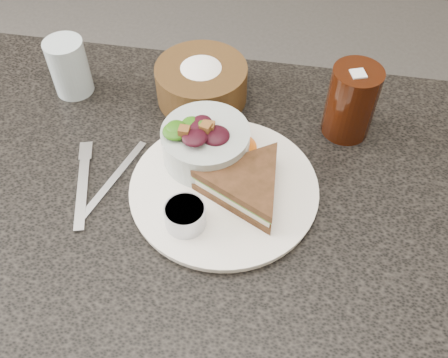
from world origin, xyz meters
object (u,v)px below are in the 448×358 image
dressing_ramekin (185,216)px  bread_basket (201,78)px  sandwich (246,185)px  water_glass (69,67)px  salad_bowl (206,139)px  dining_table (199,302)px  dinner_plate (224,189)px  cola_glass (352,99)px

dressing_ramekin → bread_basket: bread_basket is taller
sandwich → water_glass: (-0.35, 0.20, 0.02)m
salad_bowl → dressing_ramekin: 0.13m
bread_basket → dining_table: bearing=-83.6°
salad_bowl → bread_basket: same height
dining_table → water_glass: size_ratio=9.62×
dinner_plate → salad_bowl: size_ratio=2.08×
dinner_plate → salad_bowl: 0.08m
sandwich → salad_bowl: size_ratio=1.20×
dining_table → bread_basket: bearing=96.4°
water_glass → sandwich: bearing=-29.7°
dining_table → bread_basket: bread_basket is taller
salad_bowl → sandwich: bearing=-41.3°
dining_table → dressing_ramekin: 0.41m
sandwich → cola_glass: size_ratio=1.20×
bread_basket → water_glass: size_ratio=1.56×
cola_glass → dressing_ramekin: bearing=-132.4°
dining_table → water_glass: water_glass is taller
dining_table → sandwich: bearing=5.6°
dinner_plate → water_glass: size_ratio=2.76×
sandwich → dressing_ramekin: 0.10m
dining_table → dinner_plate: 0.38m
cola_glass → sandwich: bearing=-129.5°
dressing_ramekin → bread_basket: (-0.03, 0.28, 0.02)m
dining_table → salad_bowl: bearing=80.2°
cola_glass → water_glass: cola_glass is taller
salad_bowl → cola_glass: size_ratio=1.00×
dinner_plate → dressing_ramekin: bearing=-119.2°
sandwich → dressing_ramekin: size_ratio=2.78×
sandwich → bread_basket: 0.24m
dining_table → cola_glass: bearing=38.7°
salad_bowl → bread_basket: size_ratio=0.85×
dining_table → water_glass: bearing=141.7°
sandwich → salad_bowl: salad_bowl is taller
dining_table → dinner_plate: (0.05, 0.02, 0.38)m
sandwich → water_glass: water_glass is taller
salad_bowl → bread_basket: 0.16m
dinner_plate → water_glass: water_glass is taller
sandwich → bread_basket: size_ratio=1.02×
dressing_ramekin → water_glass: water_glass is taller
sandwich → bread_basket: bearing=144.0°
sandwich → dinner_plate: bearing=-167.8°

